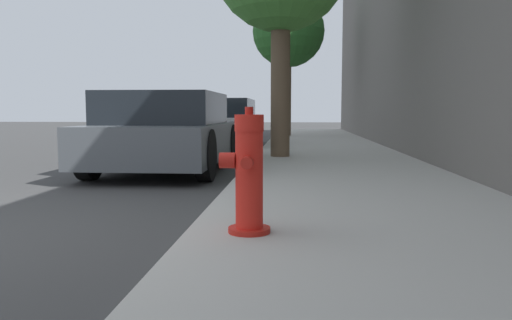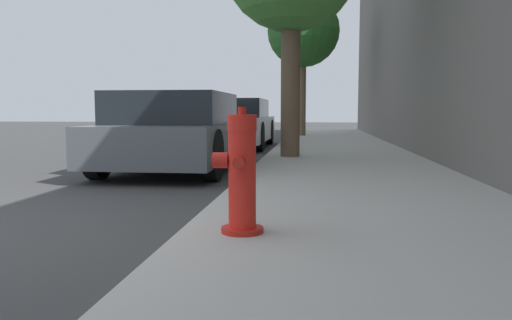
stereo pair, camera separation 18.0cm
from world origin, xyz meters
The scene contains 5 objects.
sidewalk_slab centered at (3.16, 0.00, 0.07)m, with size 2.86×40.00×0.14m.
fire_hydrant centered at (2.16, -0.10, 0.53)m, with size 0.35×0.37×0.85m.
parked_car_near centered at (0.42, 4.45, 0.62)m, with size 1.86×3.85×1.25m.
parked_car_mid centered at (0.51, 9.66, 0.64)m, with size 1.84×4.24×1.28m.
street_tree_far centered at (2.22, 13.63, 3.62)m, with size 2.41×2.41×4.71m.
Camera 1 is at (2.47, -3.43, 0.96)m, focal length 35.00 mm.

